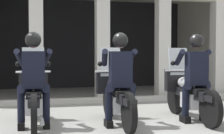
# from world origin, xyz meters

# --- Properties ---
(ground_plane) EXTENTS (80.00, 80.00, 0.00)m
(ground_plane) POSITION_xyz_m (0.00, 3.00, 0.00)
(ground_plane) COLOR gray
(station_building) EXTENTS (7.99, 4.04, 3.34)m
(station_building) POSITION_xyz_m (0.39, 5.31, 2.04)
(station_building) COLOR black
(station_building) RESTS_ON ground
(kerb_strip) EXTENTS (7.49, 0.24, 0.12)m
(kerb_strip) POSITION_xyz_m (0.39, 2.86, 0.06)
(kerb_strip) COLOR #B7B5AD
(kerb_strip) RESTS_ON ground
(motorcycle_left) EXTENTS (0.62, 2.04, 1.35)m
(motorcycle_left) POSITION_xyz_m (-1.41, 0.46, 0.50)
(motorcycle_left) COLOR black
(motorcycle_left) RESTS_ON ground
(police_officer_left) EXTENTS (0.63, 0.61, 1.58)m
(police_officer_left) POSITION_xyz_m (-1.42, 0.17, 0.94)
(police_officer_left) COLOR black
(police_officer_left) RESTS_ON ground
(motorcycle_center) EXTENTS (0.62, 2.04, 1.35)m
(motorcycle_center) POSITION_xyz_m (0.00, 0.29, 0.50)
(motorcycle_center) COLOR black
(motorcycle_center) RESTS_ON ground
(police_officer_center) EXTENTS (0.63, 0.61, 1.58)m
(police_officer_center) POSITION_xyz_m (0.00, 0.00, 0.94)
(police_officer_center) COLOR black
(police_officer_center) RESTS_ON ground
(motorcycle_right) EXTENTS (0.62, 2.04, 1.35)m
(motorcycle_right) POSITION_xyz_m (1.42, 0.34, 0.50)
(motorcycle_right) COLOR black
(motorcycle_right) RESTS_ON ground
(police_officer_right) EXTENTS (0.63, 0.61, 1.58)m
(police_officer_right) POSITION_xyz_m (1.42, 0.06, 0.94)
(police_officer_right) COLOR black
(police_officer_right) RESTS_ON ground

